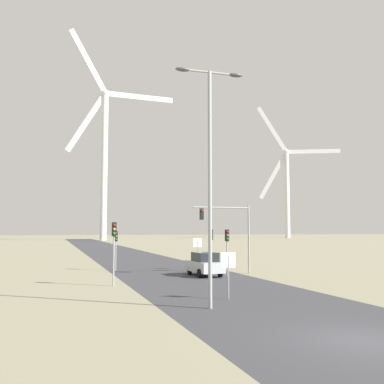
{
  "coord_description": "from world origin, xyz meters",
  "views": [
    {
      "loc": [
        -9.76,
        -12.65,
        3.6
      ],
      "look_at": [
        0.0,
        18.74,
        6.36
      ],
      "focal_mm": 42.0,
      "sensor_mm": 36.0,
      "label": 1
    }
  ],
  "objects": [
    {
      "name": "ground_plane",
      "position": [
        0.0,
        0.0,
        0.0
      ],
      "size": [
        600.0,
        600.0,
        0.0
      ],
      "primitive_type": "plane",
      "color": "gray"
    },
    {
      "name": "road_surface",
      "position": [
        0.0,
        48.0,
        0.0
      ],
      "size": [
        10.0,
        240.0,
        0.01
      ],
      "color": "#38383D",
      "rests_on": "ground"
    },
    {
      "name": "streetlamp",
      "position": [
        -2.77,
        7.01,
        6.92
      ],
      "size": [
        3.38,
        0.32,
        11.19
      ],
      "color": "#93999E",
      "rests_on": "ground"
    },
    {
      "name": "stop_sign_near",
      "position": [
        -0.95,
        9.31,
        1.69
      ],
      "size": [
        0.81,
        0.07,
        2.43
      ],
      "color": "#93999E",
      "rests_on": "ground"
    },
    {
      "name": "stop_sign_far",
      "position": [
        2.81,
        26.12,
        1.98
      ],
      "size": [
        0.81,
        0.07,
        2.83
      ],
      "color": "#93999E",
      "rests_on": "ground"
    },
    {
      "name": "traffic_light_post_near_left",
      "position": [
        -5.94,
        16.61,
        2.99
      ],
      "size": [
        0.28,
        0.34,
        4.08
      ],
      "color": "#93999E",
      "rests_on": "ground"
    },
    {
      "name": "traffic_light_post_near_right",
      "position": [
        3.22,
        19.93,
        2.65
      ],
      "size": [
        0.28,
        0.34,
        3.61
      ],
      "color": "#93999E",
      "rests_on": "ground"
    },
    {
      "name": "traffic_light_post_mid_left",
      "position": [
        -4.34,
        27.51,
        2.56
      ],
      "size": [
        0.28,
        0.34,
        3.48
      ],
      "color": "#93999E",
      "rests_on": "ground"
    },
    {
      "name": "traffic_light_post_mid_right",
      "position": [
        3.24,
        23.67,
        2.65
      ],
      "size": [
        0.28,
        0.34,
        3.61
      ],
      "color": "#93999E",
      "rests_on": "ground"
    },
    {
      "name": "traffic_light_mast_overhead",
      "position": [
        4.04,
        21.53,
        4.07
      ],
      "size": [
        4.9,
        0.35,
        5.64
      ],
      "color": "#93999E",
      "rests_on": "ground"
    },
    {
      "name": "car_approaching",
      "position": [
        1.7,
        20.88,
        0.91
      ],
      "size": [
        2.05,
        4.2,
        1.83
      ],
      "color": "#B7BCC1",
      "rests_on": "ground"
    },
    {
      "name": "wind_turbine_left",
      "position": [
        6.46,
        139.6,
        31.32
      ],
      "size": [
        36.97,
        2.6,
        71.48
      ],
      "color": "silver",
      "rests_on": "ground"
    },
    {
      "name": "wind_turbine_center",
      "position": [
        90.26,
        165.76,
        25.08
      ],
      "size": [
        35.03,
        13.12,
        59.62
      ],
      "color": "silver",
      "rests_on": "ground"
    }
  ]
}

